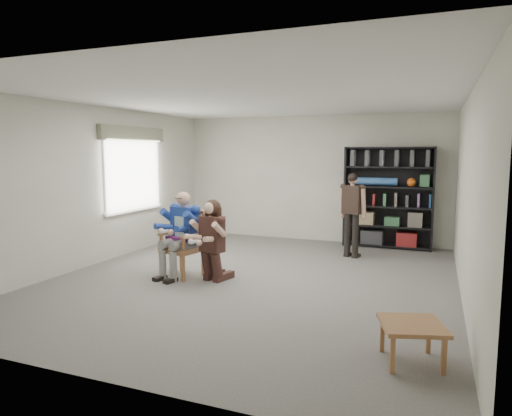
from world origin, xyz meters
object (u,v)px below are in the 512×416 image
at_px(side_table, 411,343).
at_px(armchair, 182,244).
at_px(kneeling_woman, 211,242).
at_px(standing_man, 352,215).
at_px(seated_man, 182,234).
at_px(bookshelf, 388,198).

bearing_deg(side_table, armchair, 152.55).
distance_m(kneeling_woman, standing_man, 3.00).
bearing_deg(armchair, side_table, -13.83).
bearing_deg(seated_man, side_table, -13.83).
bearing_deg(side_table, kneeling_woman, 149.90).
height_order(standing_man, side_table, standing_man).
distance_m(kneeling_woman, side_table, 3.51).
distance_m(kneeling_woman, bookshelf, 4.33).
bearing_deg(armchair, seated_man, 103.62).
height_order(armchair, side_table, armchair).
distance_m(seated_man, kneeling_woman, 0.60).
height_order(seated_man, side_table, seated_man).
bearing_deg(side_table, standing_man, 107.12).
distance_m(armchair, kneeling_woman, 0.60).
height_order(seated_man, kneeling_woman, seated_man).
relative_size(armchair, standing_man, 0.66).
bearing_deg(kneeling_woman, side_table, -16.48).
bearing_deg(kneeling_woman, standing_man, 68.68).
distance_m(seated_man, bookshelf, 4.56).
bearing_deg(standing_man, side_table, -56.15).
bearing_deg(bookshelf, seated_man, -128.60).
height_order(kneeling_woman, bookshelf, bookshelf).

